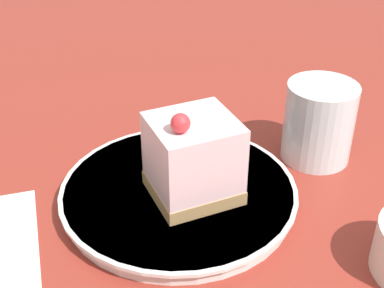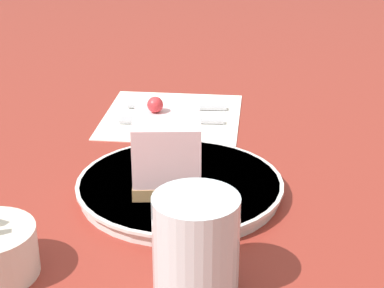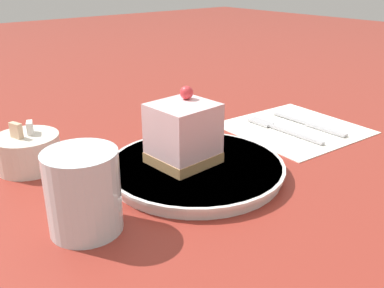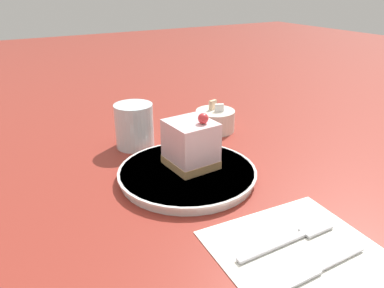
{
  "view_description": "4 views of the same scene",
  "coord_description": "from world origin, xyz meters",
  "px_view_note": "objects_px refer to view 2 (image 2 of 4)",
  "views": [
    {
      "loc": [
        0.15,
        0.4,
        0.36
      ],
      "look_at": [
        0.0,
        -0.02,
        0.08
      ],
      "focal_mm": 50.0,
      "sensor_mm": 36.0,
      "label": 1
    },
    {
      "loc": [
        -0.68,
        -0.07,
        0.37
      ],
      "look_at": [
        0.0,
        -0.04,
        0.07
      ],
      "focal_mm": 60.0,
      "sensor_mm": 36.0,
      "label": 2
    },
    {
      "loc": [
        -0.34,
        -0.45,
        0.27
      ],
      "look_at": [
        -0.0,
        -0.03,
        0.05
      ],
      "focal_mm": 40.0,
      "sensor_mm": 36.0,
      "label": 3
    },
    {
      "loc": [
        0.53,
        -0.32,
        0.33
      ],
      "look_at": [
        0.02,
        -0.02,
        0.07
      ],
      "focal_mm": 35.0,
      "sensor_mm": 36.0,
      "label": 4
    }
  ],
  "objects_px": {
    "cake_slice": "(167,151)",
    "knife": "(187,107)",
    "plate": "(180,187)",
    "fork": "(162,121)",
    "drinking_glass": "(196,243)"
  },
  "relations": [
    {
      "from": "knife",
      "to": "drinking_glass",
      "type": "bearing_deg",
      "value": -175.68
    },
    {
      "from": "cake_slice",
      "to": "fork",
      "type": "height_order",
      "value": "cake_slice"
    },
    {
      "from": "fork",
      "to": "knife",
      "type": "bearing_deg",
      "value": -29.27
    },
    {
      "from": "cake_slice",
      "to": "knife",
      "type": "bearing_deg",
      "value": -4.99
    },
    {
      "from": "plate",
      "to": "knife",
      "type": "xyz_separation_m",
      "value": [
        0.29,
        0.01,
        -0.01
      ]
    },
    {
      "from": "plate",
      "to": "fork",
      "type": "relative_size",
      "value": 1.55
    },
    {
      "from": "knife",
      "to": "cake_slice",
      "type": "bearing_deg",
      "value": 178.91
    },
    {
      "from": "drinking_glass",
      "to": "knife",
      "type": "bearing_deg",
      "value": 3.99
    },
    {
      "from": "plate",
      "to": "fork",
      "type": "xyz_separation_m",
      "value": [
        0.23,
        0.04,
        -0.01
      ]
    },
    {
      "from": "plate",
      "to": "cake_slice",
      "type": "bearing_deg",
      "value": 117.2
    },
    {
      "from": "knife",
      "to": "plate",
      "type": "bearing_deg",
      "value": -178.35
    },
    {
      "from": "fork",
      "to": "plate",
      "type": "bearing_deg",
      "value": -169.5
    },
    {
      "from": "cake_slice",
      "to": "knife",
      "type": "relative_size",
      "value": 0.65
    },
    {
      "from": "cake_slice",
      "to": "plate",
      "type": "bearing_deg",
      "value": -66.37
    },
    {
      "from": "cake_slice",
      "to": "knife",
      "type": "distance_m",
      "value": 0.3
    }
  ]
}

